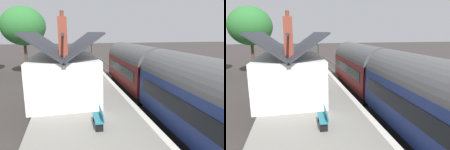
# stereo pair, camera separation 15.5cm
# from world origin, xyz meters

# --- Properties ---
(ground_plane) EXTENTS (160.00, 160.00, 0.00)m
(ground_plane) POSITION_xyz_m (0.00, 0.00, 0.00)
(ground_plane) COLOR #383330
(platform) EXTENTS (32.00, 6.25, 0.84)m
(platform) POSITION_xyz_m (0.00, 4.13, 0.42)
(platform) COLOR gray
(platform) RESTS_ON ground
(platform_edge_coping) EXTENTS (32.00, 0.36, 0.02)m
(platform_edge_coping) POSITION_xyz_m (0.00, 1.18, 0.84)
(platform_edge_coping) COLOR beige
(platform_edge_coping) RESTS_ON platform
(rail_near) EXTENTS (52.00, 0.08, 0.14)m
(rail_near) POSITION_xyz_m (0.00, -1.62, 0.07)
(rail_near) COLOR gray
(rail_near) RESTS_ON ground
(rail_far) EXTENTS (52.00, 0.08, 0.14)m
(rail_far) POSITION_xyz_m (0.00, -0.18, 0.07)
(rail_far) COLOR gray
(rail_far) RESTS_ON ground
(train) EXTENTS (18.46, 2.73, 4.32)m
(train) POSITION_xyz_m (-4.87, -0.90, 2.22)
(train) COLOR black
(train) RESTS_ON ground
(station_building) EXTENTS (8.13, 4.54, 5.87)m
(station_building) POSITION_xyz_m (-3.20, 5.37, 2.42)
(station_building) COLOR white
(station_building) RESTS_ON platform
(bench_platform_end) EXTENTS (1.42, 0.50, 0.88)m
(bench_platform_end) POSITION_xyz_m (7.42, 3.58, 1.31)
(bench_platform_end) COLOR #26727F
(bench_platform_end) RESTS_ON platform
(bench_near_building) EXTENTS (1.41, 0.48, 0.88)m
(bench_near_building) POSITION_xyz_m (-8.89, 3.79, 1.31)
(bench_near_building) COLOR #26727F
(bench_near_building) RESTS_ON platform
(bench_mid_platform) EXTENTS (1.41, 0.48, 0.88)m
(bench_mid_platform) POSITION_xyz_m (4.73, 3.73, 1.31)
(bench_mid_platform) COLOR #26727F
(bench_mid_platform) RESTS_ON platform
(bench_by_lamp) EXTENTS (1.42, 0.49, 0.88)m
(bench_by_lamp) POSITION_xyz_m (2.22, 3.48, 1.31)
(bench_by_lamp) COLOR #26727F
(bench_by_lamp) RESTS_ON platform
(planter_edge_far) EXTENTS (0.57, 0.57, 0.79)m
(planter_edge_far) POSITION_xyz_m (11.30, 2.41, 1.24)
(planter_edge_far) COLOR teal
(planter_edge_far) RESTS_ON platform
(planter_bench_left) EXTENTS (0.63, 0.63, 0.95)m
(planter_bench_left) POSITION_xyz_m (10.24, 4.44, 1.36)
(planter_bench_left) COLOR black
(planter_bench_left) RESTS_ON platform
(planter_under_sign) EXTENTS (1.04, 0.32, 0.63)m
(planter_under_sign) POSITION_xyz_m (3.31, 4.60, 1.14)
(planter_under_sign) COLOR black
(planter_under_sign) RESTS_ON platform
(planter_edge_near) EXTENTS (0.39, 0.39, 0.65)m
(planter_edge_near) POSITION_xyz_m (11.28, 1.67, 1.15)
(planter_edge_near) COLOR black
(planter_edge_near) RESTS_ON platform
(lamp_post_platform) EXTENTS (0.32, 0.50, 3.49)m
(lamp_post_platform) POSITION_xyz_m (8.76, 1.86, 3.29)
(lamp_post_platform) COLOR black
(lamp_post_platform) RESTS_ON platform
(station_sign_board) EXTENTS (0.96, 0.06, 1.57)m
(station_sign_board) POSITION_xyz_m (3.53, 1.89, 2.02)
(station_sign_board) COLOR black
(station_sign_board) RESTS_ON platform
(tree_mid_background) EXTENTS (5.08, 5.26, 8.45)m
(tree_mid_background) POSITION_xyz_m (9.00, 10.09, 6.08)
(tree_mid_background) COLOR #4C3828
(tree_mid_background) RESTS_ON ground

